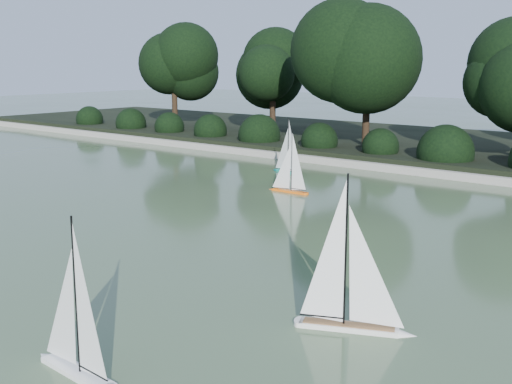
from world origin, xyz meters
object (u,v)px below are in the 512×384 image
(sailboat_white_a, at_px, (70,346))
(sailboat_orange, at_px, (287,182))
(sailboat_white_b, at_px, (358,306))
(sailboat_teal, at_px, (285,163))

(sailboat_white_a, bearing_deg, sailboat_orange, 113.13)
(sailboat_white_b, height_order, sailboat_teal, sailboat_white_b)
(sailboat_white_b, bearing_deg, sailboat_white_a, -122.52)
(sailboat_white_b, distance_m, sailboat_orange, 6.92)
(sailboat_white_b, height_order, sailboat_orange, sailboat_white_b)
(sailboat_white_a, xyz_separation_m, sailboat_white_b, (1.48, 2.33, 0.03))
(sailboat_white_b, distance_m, sailboat_teal, 9.26)
(sailboat_white_a, distance_m, sailboat_white_b, 2.76)
(sailboat_orange, xyz_separation_m, sailboat_teal, (-1.42, 1.87, 0.01))
(sailboat_orange, height_order, sailboat_teal, sailboat_teal)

